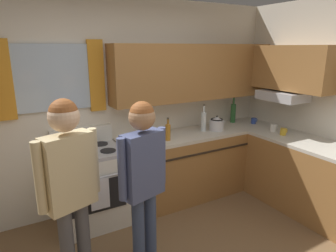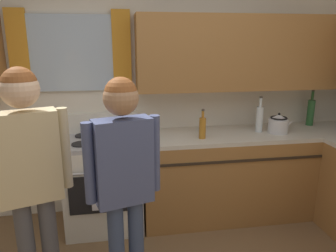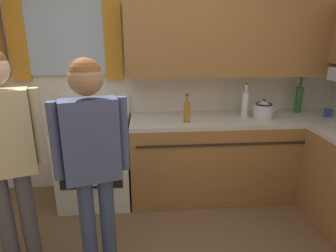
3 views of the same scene
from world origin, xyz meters
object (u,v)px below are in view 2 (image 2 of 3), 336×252
at_px(bottle_oil_amber, 202,127).
at_px(bottle_wine_green, 311,112).
at_px(bottle_tall_clear, 259,118).
at_px(stovetop_kettle, 278,124).
at_px(adult_left, 29,167).
at_px(stove_oven, 104,181).
at_px(adult_in_plaid, 124,170).

bearing_deg(bottle_oil_amber, bottle_wine_green, 12.76).
xyz_separation_m(bottle_tall_clear, stovetop_kettle, (0.18, -0.06, -0.05)).
height_order(bottle_wine_green, bottle_oil_amber, bottle_wine_green).
bearing_deg(bottle_tall_clear, adult_left, -153.18).
xyz_separation_m(stove_oven, adult_in_plaid, (0.18, -1.06, 0.54)).
height_order(stove_oven, adult_in_plaid, adult_in_plaid).
xyz_separation_m(stove_oven, stovetop_kettle, (1.76, -0.06, 0.53)).
height_order(stove_oven, adult_left, adult_left).
distance_m(bottle_wine_green, stovetop_kettle, 0.55).
bearing_deg(adult_left, bottle_tall_clear, 26.82).
xyz_separation_m(adult_left, adult_in_plaid, (0.58, -0.06, -0.04)).
distance_m(bottle_oil_amber, adult_in_plaid, 1.21).
bearing_deg(adult_left, adult_in_plaid, -5.87).
relative_size(bottle_wine_green, bottle_oil_amber, 1.38).
distance_m(stove_oven, bottle_tall_clear, 1.69).
relative_size(bottle_oil_amber, adult_in_plaid, 0.18).
distance_m(bottle_tall_clear, adult_in_plaid, 1.76).
bearing_deg(adult_left, bottle_oil_amber, 32.83).
bearing_deg(stovetop_kettle, bottle_wine_green, 24.78).
bearing_deg(bottle_wine_green, stovetop_kettle, -155.22).
relative_size(bottle_wine_green, adult_in_plaid, 0.25).
bearing_deg(stove_oven, adult_left, -111.87).
height_order(bottle_wine_green, adult_in_plaid, adult_in_plaid).
xyz_separation_m(bottle_wine_green, adult_in_plaid, (-2.08, -1.23, -0.04)).
relative_size(stove_oven, bottle_wine_green, 2.79).
bearing_deg(bottle_tall_clear, stovetop_kettle, -19.67).
xyz_separation_m(bottle_wine_green, bottle_oil_amber, (-1.31, -0.30, -0.04)).
relative_size(stove_oven, adult_in_plaid, 0.69).
relative_size(stove_oven, adult_left, 0.66).
distance_m(stovetop_kettle, adult_in_plaid, 1.87).
distance_m(bottle_oil_amber, stovetop_kettle, 0.82).
height_order(stove_oven, bottle_tall_clear, bottle_tall_clear).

